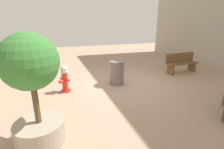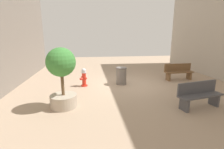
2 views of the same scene
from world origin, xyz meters
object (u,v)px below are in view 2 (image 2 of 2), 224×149
object	(u,v)px
fire_hydrant	(84,77)
bench_near	(178,71)
bench_far	(199,94)
trash_bin	(121,76)
planter_tree	(62,74)

from	to	relation	value
fire_hydrant	bench_near	world-z (taller)	bench_near
bench_far	trash_bin	xyz separation A→B (m)	(2.24, -3.28, -0.04)
bench_near	trash_bin	xyz separation A→B (m)	(3.53, 0.43, -0.03)
planter_tree	trash_bin	xyz separation A→B (m)	(-2.66, -2.57, -0.80)
bench_near	bench_far	distance (m)	3.93
bench_near	bench_far	bearing A→B (deg)	70.88
bench_near	planter_tree	bearing A→B (deg)	25.85
fire_hydrant	bench_far	bearing A→B (deg)	142.89
fire_hydrant	bench_near	distance (m)	5.54
planter_tree	trash_bin	bearing A→B (deg)	-135.97
bench_near	planter_tree	distance (m)	6.92
fire_hydrant	bench_far	xyz separation A→B (m)	(-4.23, 3.20, 0.03)
bench_near	planter_tree	xyz separation A→B (m)	(6.19, 3.00, 0.77)
bench_far	trash_bin	world-z (taller)	bench_far
bench_far	trash_bin	distance (m)	3.97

